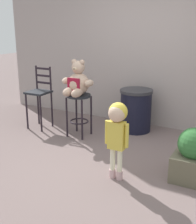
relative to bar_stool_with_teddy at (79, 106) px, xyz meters
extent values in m
plane|color=#715E5C|center=(0.83, -0.78, -0.51)|extent=(24.00, 24.00, 0.00)
cube|color=#A19591|center=(0.83, 1.23, 1.42)|extent=(6.26, 0.30, 3.86)
cylinder|color=black|center=(0.00, 0.00, 0.18)|extent=(0.39, 0.39, 0.04)
cylinder|color=black|center=(-0.15, -0.15, -0.17)|extent=(0.03, 0.03, 0.67)
cylinder|color=black|center=(0.15, -0.15, -0.17)|extent=(0.03, 0.03, 0.67)
cylinder|color=black|center=(-0.15, 0.15, -0.17)|extent=(0.03, 0.03, 0.67)
cylinder|color=black|center=(0.15, 0.15, -0.17)|extent=(0.03, 0.03, 0.67)
torus|color=black|center=(0.00, 0.00, -0.26)|extent=(0.32, 0.32, 0.02)
sphere|color=tan|center=(0.00, 0.00, 0.38)|extent=(0.35, 0.35, 0.35)
cube|color=maroon|center=(0.00, -0.14, 0.38)|extent=(0.22, 0.03, 0.21)
sphere|color=tan|center=(0.00, 0.00, 0.64)|extent=(0.21, 0.21, 0.21)
ellipsoid|color=tan|center=(0.00, -0.09, 0.63)|extent=(0.09, 0.07, 0.06)
sphere|color=black|center=(0.00, -0.11, 0.63)|extent=(0.02, 0.02, 0.02)
sphere|color=tan|center=(-0.07, 0.00, 0.72)|extent=(0.08, 0.08, 0.08)
sphere|color=tan|center=(0.07, 0.00, 0.72)|extent=(0.08, 0.08, 0.08)
ellipsoid|color=tan|center=(-0.21, -0.03, 0.41)|extent=(0.12, 0.20, 0.11)
ellipsoid|color=tan|center=(0.21, -0.03, 0.41)|extent=(0.12, 0.20, 0.11)
ellipsoid|color=tan|center=(-0.08, -0.17, 0.27)|extent=(0.12, 0.30, 0.14)
ellipsoid|color=tan|center=(0.08, -0.17, 0.27)|extent=(0.12, 0.30, 0.14)
cylinder|color=beige|center=(1.11, -1.03, -0.45)|extent=(0.08, 0.08, 0.11)
cylinder|color=beige|center=(1.11, -1.03, -0.25)|extent=(0.06, 0.06, 0.28)
cylinder|color=beige|center=(1.21, -1.03, -0.45)|extent=(0.08, 0.08, 0.11)
cylinder|color=beige|center=(1.21, -1.03, -0.25)|extent=(0.06, 0.06, 0.28)
cube|color=gold|center=(1.16, -1.03, 0.06)|extent=(0.20, 0.11, 0.34)
cylinder|color=gold|center=(1.03, -1.03, 0.07)|extent=(0.05, 0.05, 0.29)
cylinder|color=gold|center=(1.29, -1.03, 0.07)|extent=(0.05, 0.05, 0.29)
sphere|color=#D8B293|center=(1.16, -1.03, 0.32)|extent=(0.21, 0.21, 0.21)
sphere|color=gold|center=(1.16, -1.00, 0.33)|extent=(0.22, 0.22, 0.22)
cylinder|color=black|center=(0.74, 0.68, -0.17)|extent=(0.53, 0.53, 0.68)
cylinder|color=#2D2D33|center=(0.74, 0.68, 0.20)|extent=(0.56, 0.56, 0.05)
cube|color=black|center=(-0.83, -0.01, 0.15)|extent=(0.37, 0.37, 0.03)
cylinder|color=black|center=(-0.99, -0.16, -0.19)|extent=(0.03, 0.03, 0.64)
cylinder|color=black|center=(-0.67, -0.16, -0.19)|extent=(0.03, 0.03, 0.64)
cylinder|color=black|center=(-0.99, 0.15, -0.19)|extent=(0.03, 0.03, 0.64)
cylinder|color=black|center=(-0.67, 0.15, -0.19)|extent=(0.03, 0.03, 0.64)
cylinder|color=black|center=(-0.99, 0.15, 0.37)|extent=(0.03, 0.03, 0.42)
cylinder|color=black|center=(-0.67, 0.15, 0.37)|extent=(0.03, 0.03, 0.42)
cube|color=black|center=(-0.83, 0.15, 0.29)|extent=(0.31, 0.02, 0.04)
cube|color=black|center=(-0.83, 0.15, 0.42)|extent=(0.31, 0.02, 0.04)
cube|color=black|center=(-0.83, 0.15, 0.54)|extent=(0.31, 0.02, 0.04)
cube|color=brown|center=(1.97, -0.61, -0.35)|extent=(0.45, 0.45, 0.32)
sphere|color=#2F6731|center=(1.97, -0.61, -0.04)|extent=(0.38, 0.38, 0.38)
camera|label=1|loc=(2.52, -3.98, 1.32)|focal=47.73mm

